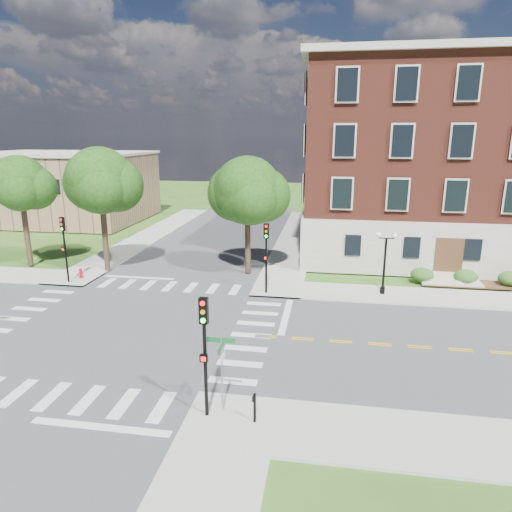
# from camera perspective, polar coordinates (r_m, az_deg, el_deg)

# --- Properties ---
(ground) EXTENTS (160.00, 160.00, 0.00)m
(ground) POSITION_cam_1_polar(r_m,az_deg,el_deg) (27.21, -15.90, -8.53)
(ground) COLOR #2B5217
(ground) RESTS_ON ground
(road_ew) EXTENTS (90.00, 12.00, 0.01)m
(road_ew) POSITION_cam_1_polar(r_m,az_deg,el_deg) (27.21, -15.90, -8.52)
(road_ew) COLOR #3D3D3F
(road_ew) RESTS_ON ground
(road_ns) EXTENTS (12.00, 90.00, 0.01)m
(road_ns) POSITION_cam_1_polar(r_m,az_deg,el_deg) (27.21, -15.90, -8.51)
(road_ns) COLOR #3D3D3F
(road_ns) RESTS_ON ground
(sidewalk_ne) EXTENTS (34.00, 34.00, 0.12)m
(sidewalk_ne) POSITION_cam_1_polar(r_m,az_deg,el_deg) (39.51, 15.06, -0.98)
(sidewalk_ne) COLOR #9E9B93
(sidewalk_ne) RESTS_ON ground
(sidewalk_nw) EXTENTS (34.00, 34.00, 0.12)m
(sidewalk_nw) POSITION_cam_1_polar(r_m,az_deg,el_deg) (47.37, -25.09, 0.72)
(sidewalk_nw) COLOR #9E9B93
(sidewalk_nw) RESTS_ON ground
(crosswalk_east) EXTENTS (2.20, 10.20, 0.02)m
(crosswalk_east) POSITION_cam_1_polar(r_m,az_deg,el_deg) (25.14, -0.61, -9.92)
(crosswalk_east) COLOR silver
(crosswalk_east) RESTS_ON ground
(stop_bar_east) EXTENTS (0.40, 5.50, 0.00)m
(stop_bar_east) POSITION_cam_1_polar(r_m,az_deg,el_deg) (27.68, 3.75, -7.54)
(stop_bar_east) COLOR silver
(stop_bar_east) RESTS_ON ground
(main_building) EXTENTS (30.60, 22.40, 16.50)m
(main_building) POSITION_cam_1_polar(r_m,az_deg,el_deg) (46.34, 25.83, 10.76)
(main_building) COLOR #A39D90
(main_building) RESTS_ON ground
(secondary_building) EXTENTS (20.40, 15.40, 8.30)m
(secondary_building) POSITION_cam_1_polar(r_m,az_deg,el_deg) (62.35, -23.17, 8.01)
(secondary_building) COLOR #88644B
(secondary_building) RESTS_ON ground
(tree_b) EXTENTS (4.34, 4.34, 8.92)m
(tree_b) POSITION_cam_1_polar(r_m,az_deg,el_deg) (40.83, -27.41, 8.05)
(tree_b) COLOR black
(tree_b) RESTS_ON ground
(tree_c) EXTENTS (5.06, 5.06, 9.60)m
(tree_c) POSITION_cam_1_polar(r_m,az_deg,el_deg) (36.84, -18.91, 8.86)
(tree_c) COLOR black
(tree_c) RESTS_ON ground
(tree_d) EXTENTS (5.12, 5.12, 8.96)m
(tree_d) POSITION_cam_1_polar(r_m,az_deg,el_deg) (34.35, -1.08, 8.16)
(tree_d) COLOR black
(tree_d) RESTS_ON ground
(traffic_signal_se) EXTENTS (0.33, 0.37, 4.80)m
(traffic_signal_se) POSITION_cam_1_polar(r_m,az_deg,el_deg) (17.19, -6.45, -10.66)
(traffic_signal_se) COLOR black
(traffic_signal_se) RESTS_ON ground
(traffic_signal_ne) EXTENTS (0.38, 0.45, 4.80)m
(traffic_signal_ne) POSITION_cam_1_polar(r_m,az_deg,el_deg) (30.35, 1.29, 0.87)
(traffic_signal_ne) COLOR black
(traffic_signal_ne) RESTS_ON ground
(traffic_signal_nw) EXTENTS (0.37, 0.44, 4.80)m
(traffic_signal_nw) POSITION_cam_1_polar(r_m,az_deg,el_deg) (35.40, -22.86, 1.73)
(traffic_signal_nw) COLOR black
(traffic_signal_nw) RESTS_ON ground
(twin_lamp_west) EXTENTS (1.36, 0.36, 4.23)m
(twin_lamp_west) POSITION_cam_1_polar(r_m,az_deg,el_deg) (31.52, 15.80, -0.41)
(twin_lamp_west) COLOR black
(twin_lamp_west) RESTS_ON ground
(street_sign_pole) EXTENTS (1.10, 1.10, 3.10)m
(street_sign_pole) POSITION_cam_1_polar(r_m,az_deg,el_deg) (17.79, -4.30, -12.82)
(street_sign_pole) COLOR gray
(street_sign_pole) RESTS_ON ground
(push_button_post) EXTENTS (0.14, 0.21, 1.20)m
(push_button_post) POSITION_cam_1_polar(r_m,az_deg,el_deg) (17.86, -0.19, -18.29)
(push_button_post) COLOR black
(push_button_post) RESTS_ON ground
(fire_hydrant) EXTENTS (0.35, 0.35, 0.75)m
(fire_hydrant) POSITION_cam_1_polar(r_m,az_deg,el_deg) (36.69, -21.04, -2.05)
(fire_hydrant) COLOR #A40C11
(fire_hydrant) RESTS_ON ground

